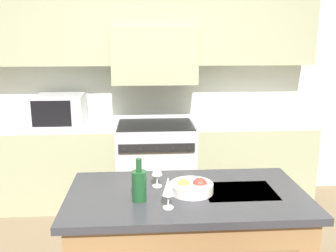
# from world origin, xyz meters

# --- Properties ---
(back_cabinetry) EXTENTS (10.00, 0.46, 2.70)m
(back_cabinetry) POSITION_xyz_m (0.00, 2.09, 1.59)
(back_cabinetry) COLOR silver
(back_cabinetry) RESTS_ON ground_plane
(back_counter) EXTENTS (3.49, 0.62, 0.92)m
(back_counter) POSITION_xyz_m (0.00, 1.84, 0.46)
(back_counter) COLOR gray
(back_counter) RESTS_ON ground_plane
(range_stove) EXTENTS (0.85, 0.70, 0.92)m
(range_stove) POSITION_xyz_m (0.00, 1.82, 0.46)
(range_stove) COLOR #B7B7BC
(range_stove) RESTS_ON ground_plane
(microwave) EXTENTS (0.51, 0.42, 0.33)m
(microwave) POSITION_xyz_m (-1.02, 1.84, 1.08)
(microwave) COLOR #B7B7BC
(microwave) RESTS_ON back_counter
(wine_bottle) EXTENTS (0.09, 0.09, 0.26)m
(wine_bottle) POSITION_xyz_m (-0.16, -0.10, 0.99)
(wine_bottle) COLOR #194723
(wine_bottle) RESTS_ON kitchen_island
(wine_glass_near) EXTENTS (0.07, 0.07, 0.18)m
(wine_glass_near) POSITION_xyz_m (0.00, -0.21, 1.02)
(wine_glass_near) COLOR white
(wine_glass_near) RESTS_ON kitchen_island
(wine_glass_far) EXTENTS (0.07, 0.07, 0.18)m
(wine_glass_far) POSITION_xyz_m (-0.05, 0.11, 1.02)
(wine_glass_far) COLOR white
(wine_glass_far) RESTS_ON kitchen_island
(fruit_bowl) EXTENTS (0.27, 0.27, 0.09)m
(fruit_bowl) POSITION_xyz_m (0.16, -0.00, 0.93)
(fruit_bowl) COLOR silver
(fruit_bowl) RESTS_ON kitchen_island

